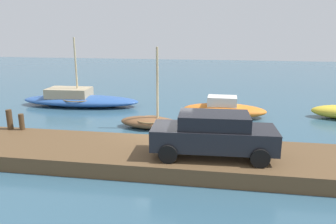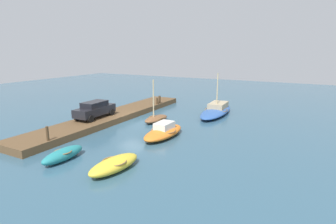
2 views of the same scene
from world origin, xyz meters
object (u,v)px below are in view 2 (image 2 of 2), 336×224
at_px(sailboat_blue, 216,110).
at_px(motorboat_orange, 163,132).
at_px(parked_car, 95,109).
at_px(rowboat_brown, 156,118).
at_px(mooring_post_west, 160,99).
at_px(mooring_post_mid_east, 47,134).
at_px(rowboat_yellow, 114,164).
at_px(dinghy_teal, 63,154).
at_px(mooring_post_mid_west, 157,101).

xyz_separation_m(sailboat_blue, motorboat_orange, (9.60, -1.20, -0.01)).
bearing_deg(motorboat_orange, parked_car, -91.73).
xyz_separation_m(rowboat_brown, sailboat_blue, (-5.82, 4.15, 0.11)).
xyz_separation_m(mooring_post_west, parked_car, (9.15, -1.74, 0.37)).
xyz_separation_m(sailboat_blue, mooring_post_mid_east, (15.77, -7.15, 0.64)).
height_order(rowboat_yellow, sailboat_blue, sailboat_blue).
xyz_separation_m(rowboat_yellow, mooring_post_west, (-16.45, -6.53, 0.63)).
bearing_deg(mooring_post_mid_east, sailboat_blue, 155.60).
xyz_separation_m(dinghy_teal, motorboat_orange, (-7.18, 3.29, 0.06)).
height_order(rowboat_yellow, parked_car, parked_car).
distance_m(dinghy_teal, rowboat_yellow, 3.88).
bearing_deg(mooring_post_mid_east, mooring_post_mid_west, 180.00).
bearing_deg(rowboat_brown, parked_car, -49.75).
height_order(rowboat_brown, sailboat_blue, sailboat_blue).
distance_m(rowboat_yellow, motorboat_orange, 6.87).
distance_m(rowboat_brown, mooring_post_west, 6.59).
height_order(rowboat_brown, mooring_post_west, rowboat_brown).
bearing_deg(sailboat_blue, rowboat_yellow, -4.53).
xyz_separation_m(rowboat_brown, mooring_post_west, (-5.82, -3.00, 0.68)).
height_order(rowboat_yellow, motorboat_orange, motorboat_orange).
height_order(sailboat_blue, mooring_post_west, sailboat_blue).
bearing_deg(rowboat_yellow, mooring_post_west, -151.54).
bearing_deg(rowboat_yellow, motorboat_orange, -168.35).
bearing_deg(parked_car, dinghy_teal, 27.62).
distance_m(rowboat_yellow, rowboat_brown, 11.20).
height_order(rowboat_yellow, mooring_post_mid_east, mooring_post_mid_east).
relative_size(dinghy_teal, rowboat_brown, 0.78).
distance_m(dinghy_teal, sailboat_blue, 17.37).
relative_size(mooring_post_mid_west, parked_car, 0.17).
relative_size(sailboat_blue, mooring_post_west, 8.88).
relative_size(rowboat_yellow, mooring_post_mid_east, 3.60).
bearing_deg(mooring_post_mid_east, dinghy_teal, 69.14).
relative_size(dinghy_teal, parked_car, 0.74).
bearing_deg(mooring_post_mid_west, mooring_post_west, 180.00).
bearing_deg(rowboat_brown, mooring_post_mid_east, -11.58).
relative_size(mooring_post_mid_west, mooring_post_mid_east, 0.70).
bearing_deg(mooring_post_mid_east, rowboat_yellow, 84.05).
distance_m(dinghy_teal, mooring_post_mid_west, 16.43).
relative_size(rowboat_yellow, parked_car, 0.86).
bearing_deg(mooring_post_mid_west, sailboat_blue, 94.61).
bearing_deg(rowboat_brown, rowboat_yellow, 23.58).
xyz_separation_m(mooring_post_west, mooring_post_mid_east, (15.77, 0.00, 0.07)).
xyz_separation_m(rowboat_yellow, mooring_post_mid_east, (-0.68, -6.53, 0.70)).
height_order(dinghy_teal, sailboat_blue, sailboat_blue).
relative_size(motorboat_orange, mooring_post_mid_east, 4.70).
distance_m(mooring_post_west, mooring_post_mid_east, 15.77).
height_order(rowboat_brown, mooring_post_mid_west, rowboat_brown).
distance_m(rowboat_brown, mooring_post_mid_east, 10.42).
height_order(dinghy_teal, motorboat_orange, motorboat_orange).
bearing_deg(sailboat_blue, parked_car, -46.57).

